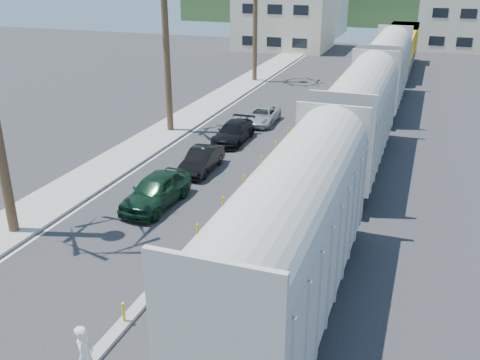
{
  "coord_description": "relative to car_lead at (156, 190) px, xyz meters",
  "views": [
    {
      "loc": [
        8.53,
        -10.43,
        11.21
      ],
      "look_at": [
        0.99,
        10.61,
        2.0
      ],
      "focal_mm": 40.0,
      "sensor_mm": 36.0,
      "label": 1
    }
  ],
  "objects": [
    {
      "name": "car_lead",
      "position": [
        0.0,
        0.0,
        0.0
      ],
      "size": [
        2.26,
        4.87,
        1.61
      ],
      "primitive_type": "imported",
      "rotation": [
        0.0,
        0.0,
        -0.04
      ],
      "color": "black",
      "rests_on": "ground"
    },
    {
      "name": "car_rear",
      "position": [
        0.57,
        15.42,
        -0.21
      ],
      "size": [
        2.18,
        4.38,
        1.19
      ],
      "primitive_type": "imported",
      "rotation": [
        0.0,
        0.0,
        0.02
      ],
      "color": "#B2B5B8",
      "rests_on": "ground"
    },
    {
      "name": "lane_markings",
      "position": [
        1.24,
        14.3,
        -0.8
      ],
      "size": [
        9.42,
        90.0,
        0.01
      ],
      "color": "silver",
      "rests_on": "ground"
    },
    {
      "name": "freight_train",
      "position": [
        8.39,
        14.24,
        2.1
      ],
      "size": [
        3.0,
        60.94,
        5.85
      ],
      "color": "#A9A89B",
      "rests_on": "ground"
    },
    {
      "name": "rails",
      "position": [
        8.39,
        17.3,
        -0.78
      ],
      "size": [
        1.56,
        100.0,
        0.06
      ],
      "color": "black",
      "rests_on": "ground"
    },
    {
      "name": "sidewalk",
      "position": [
        -5.11,
        14.3,
        -0.73
      ],
      "size": [
        3.0,
        90.0,
        0.15
      ],
      "primitive_type": "cube",
      "color": "gray",
      "rests_on": "ground"
    },
    {
      "name": "car_second",
      "position": [
        0.22,
        5.04,
        -0.14
      ],
      "size": [
        1.65,
        4.13,
        1.33
      ],
      "primitive_type": "imported",
      "rotation": [
        0.0,
        0.0,
        0.03
      ],
      "color": "black",
      "rests_on": "ground"
    },
    {
      "name": "car_third",
      "position": [
        0.07,
        10.65,
        -0.14
      ],
      "size": [
        1.85,
        4.56,
        1.32
      ],
      "primitive_type": "imported",
      "rotation": [
        0.0,
        0.0,
        0.0
      ],
      "color": "black",
      "rests_on": "ground"
    },
    {
      "name": "buildings",
      "position": [
        -3.02,
        60.96,
        3.56
      ],
      "size": [
        38.0,
        27.0,
        10.0
      ],
      "color": "beige",
      "rests_on": "ground"
    },
    {
      "name": "median",
      "position": [
        3.39,
        9.26,
        -0.72
      ],
      "size": [
        0.45,
        60.0,
        0.85
      ],
      "color": "gray",
      "rests_on": "ground"
    }
  ]
}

